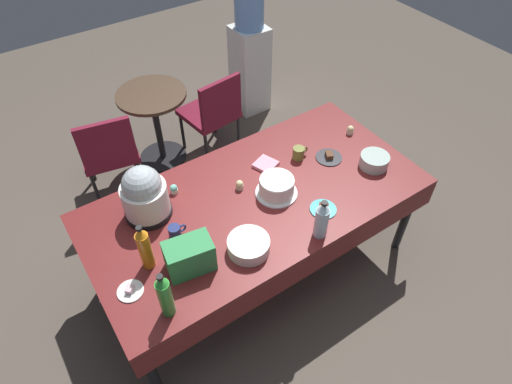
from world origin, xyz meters
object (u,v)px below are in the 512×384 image
object	(u,v)px
coffee_mug_olive	(299,153)
coffee_mug_navy	(175,232)
maroon_chair_left	(109,150)
maroon_chair_right	(213,111)
ceramic_snack_bowl	(249,245)
dessert_plate_teal	(323,208)
frosted_layer_cake	(277,187)
round_cafe_table	(155,115)
dessert_plate_white	(130,291)
soda_carton	(189,256)
soda_bottle_lime_soda	(165,296)
soda_bottle_water	(322,220)
dessert_plate_charcoal	(329,157)
slow_cooker	(144,194)
soda_bottle_orange_juice	(145,248)
glass_salad_bowl	(374,161)
cupcake_mint	(350,130)
cupcake_lemon	(174,189)
water_cooler	(250,57)
potluck_table	(256,204)
cupcake_vanilla	(240,185)

from	to	relation	value
coffee_mug_olive	coffee_mug_navy	xyz separation A→B (m)	(-1.03, -0.15, -0.00)
maroon_chair_left	maroon_chair_right	size ratio (longest dim) A/B	1.00
ceramic_snack_bowl	dessert_plate_teal	xyz separation A→B (m)	(0.56, -0.00, -0.03)
frosted_layer_cake	round_cafe_table	distance (m)	1.61
dessert_plate_teal	maroon_chair_right	world-z (taller)	maroon_chair_right
dessert_plate_white	soda_carton	xyz separation A→B (m)	(0.35, -0.04, 0.09)
dessert_plate_white	soda_bottle_lime_soda	size ratio (longest dim) A/B	0.44
soda_bottle_water	coffee_mug_olive	xyz separation A→B (m)	(0.31, 0.61, -0.08)
soda_bottle_lime_soda	maroon_chair_right	xyz separation A→B (m)	(1.23, 1.72, -0.41)
ceramic_snack_bowl	soda_bottle_lime_soda	size ratio (longest dim) A/B	0.76
coffee_mug_navy	dessert_plate_charcoal	bearing A→B (deg)	1.48
slow_cooker	soda_carton	world-z (taller)	slow_cooker
frosted_layer_cake	coffee_mug_olive	bearing A→B (deg)	30.50
dessert_plate_white	soda_bottle_orange_juice	size ratio (longest dim) A/B	0.44
coffee_mug_olive	maroon_chair_right	xyz separation A→B (m)	(-0.05, 1.15, -0.30)
soda_bottle_water	soda_bottle_lime_soda	bearing A→B (deg)	177.61
frosted_layer_cake	glass_salad_bowl	xyz separation A→B (m)	(0.71, -0.16, -0.02)
ceramic_snack_bowl	maroon_chair_right	world-z (taller)	maroon_chair_right
cupcake_mint	coffee_mug_navy	distance (m)	1.53
soda_bottle_orange_juice	soda_bottle_lime_soda	distance (m)	0.33
glass_salad_bowl	ceramic_snack_bowl	bearing A→B (deg)	-173.77
cupcake_lemon	coffee_mug_navy	distance (m)	0.37
dessert_plate_white	soda_bottle_lime_soda	bearing A→B (deg)	-61.15
ceramic_snack_bowl	cupcake_lemon	distance (m)	0.67
dessert_plate_teal	water_cooler	size ratio (longest dim) A/B	0.14
slow_cooker	cupcake_mint	bearing A→B (deg)	-3.69
ceramic_snack_bowl	cupcake_mint	world-z (taller)	ceramic_snack_bowl
potluck_table	dessert_plate_teal	world-z (taller)	dessert_plate_teal
cupcake_vanilla	soda_carton	distance (m)	0.67
soda_bottle_orange_juice	soda_bottle_water	size ratio (longest dim) A/B	1.17
dessert_plate_white	soda_bottle_water	distance (m)	1.13
slow_cooker	water_cooler	distance (m)	2.32
ceramic_snack_bowl	water_cooler	bearing A→B (deg)	56.59
dessert_plate_teal	water_cooler	xyz separation A→B (m)	(0.81, 2.08, -0.17)
soda_carton	maroon_chair_left	bearing A→B (deg)	98.20
cupcake_vanilla	water_cooler	size ratio (longest dim) A/B	0.05
frosted_layer_cake	cupcake_mint	xyz separation A→B (m)	(0.82, 0.20, -0.03)
soda_bottle_water	coffee_mug_navy	world-z (taller)	soda_bottle_water
frosted_layer_cake	water_cooler	size ratio (longest dim) A/B	0.22
ceramic_snack_bowl	round_cafe_table	bearing A→B (deg)	83.29
dessert_plate_white	soda_bottle_orange_juice	xyz separation A→B (m)	(0.16, 0.11, 0.14)
frosted_layer_cake	soda_carton	size ratio (longest dim) A/B	1.06
slow_cooker	coffee_mug_olive	world-z (taller)	slow_cooker
ceramic_snack_bowl	soda_bottle_orange_juice	xyz separation A→B (m)	(-0.52, 0.23, 0.11)
water_cooler	maroon_chair_right	bearing A→B (deg)	-146.58
coffee_mug_olive	maroon_chair_left	distance (m)	1.57
slow_cooker	soda_bottle_lime_soda	bearing A→B (deg)	-106.00
frosted_layer_cake	coffee_mug_navy	distance (m)	0.70
potluck_table	maroon_chair_left	world-z (taller)	maroon_chair_left
soda_bottle_lime_soda	water_cooler	bearing A→B (deg)	48.48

